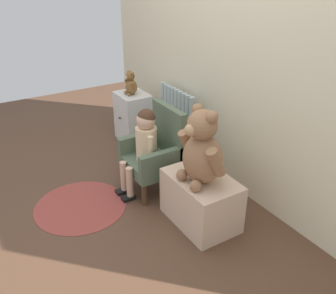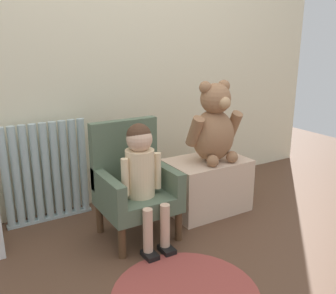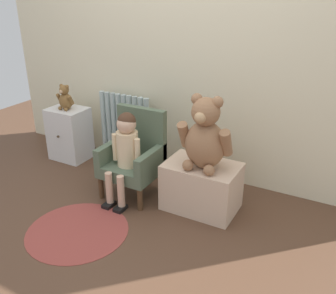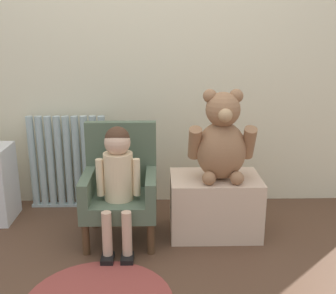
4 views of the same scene
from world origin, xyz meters
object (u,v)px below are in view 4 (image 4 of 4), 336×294
at_px(low_bench, 215,205).
at_px(large_teddy_bear, 222,141).
at_px(radiator, 68,163).
at_px(child_armchair, 120,186).
at_px(child_figure, 118,171).

bearing_deg(low_bench, large_teddy_bear, -50.40).
xyz_separation_m(radiator, large_teddy_bear, (1.02, -0.45, 0.28)).
relative_size(child_armchair, low_bench, 1.27).
bearing_deg(radiator, child_figure, -54.39).
relative_size(low_bench, large_teddy_bear, 1.01).
bearing_deg(child_armchair, child_figure, -90.00).
relative_size(child_figure, large_teddy_bear, 1.32).
distance_m(child_armchair, low_bench, 0.60).
bearing_deg(radiator, large_teddy_bear, -24.05).
distance_m(child_armchair, child_figure, 0.18).
height_order(child_armchair, child_figure, child_figure).
bearing_deg(child_armchair, low_bench, 3.32).
relative_size(radiator, low_bench, 1.21).
distance_m(child_figure, low_bench, 0.66).
bearing_deg(radiator, child_armchair, -48.16).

